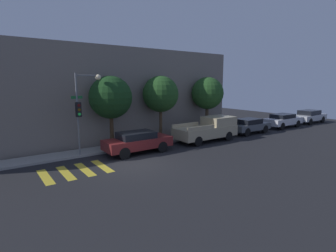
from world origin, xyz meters
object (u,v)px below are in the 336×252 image
object	(u,v)px
sedan_near_corner	(138,141)
tree_near_corner	(111,98)
sedan_tail_of_row	(309,116)
tree_midblock	(161,94)
tree_far_end	(207,93)
sedan_middle	(249,125)
pickup_truck	(209,129)
traffic_light_pole	(83,103)
sedan_far_end	(283,120)

from	to	relation	value
sedan_near_corner	tree_near_corner	size ratio (longest dim) A/B	0.88
sedan_near_corner	sedan_tail_of_row	bearing A→B (deg)	-0.00
sedan_tail_of_row	tree_midblock	bearing A→B (deg)	173.71
sedan_near_corner	tree_far_end	bearing A→B (deg)	14.34
sedan_near_corner	sedan_middle	distance (m)	11.78
tree_far_end	sedan_middle	bearing A→B (deg)	-32.58
sedan_near_corner	tree_midblock	distance (m)	4.96
tree_far_end	pickup_truck	bearing A→B (deg)	-130.58
sedan_middle	tree_near_corner	world-z (taller)	tree_near_corner
tree_midblock	sedan_tail_of_row	bearing A→B (deg)	-6.29
traffic_light_pole	pickup_truck	distance (m)	10.08
traffic_light_pole	sedan_middle	size ratio (longest dim) A/B	1.25
tree_near_corner	tree_far_end	xyz separation A→B (m)	(9.30, 0.00, 0.06)
traffic_light_pole	tree_midblock	xyz separation A→B (m)	(6.44, 0.88, 0.34)
sedan_near_corner	sedan_tail_of_row	distance (m)	22.85
sedan_middle	tree_near_corner	distance (m)	13.17
tree_far_end	traffic_light_pole	bearing A→B (deg)	-175.62
sedan_near_corner	tree_far_end	world-z (taller)	tree_far_end
tree_midblock	traffic_light_pole	bearing A→B (deg)	-172.20
traffic_light_pole	tree_far_end	size ratio (longest dim) A/B	1.02
sedan_near_corner	sedan_tail_of_row	world-z (taller)	sedan_tail_of_row
sedan_near_corner	pickup_truck	distance (m)	6.57
pickup_truck	tree_midblock	xyz separation A→B (m)	(-3.25, 2.15, 2.81)
sedan_far_end	sedan_tail_of_row	xyz separation A→B (m)	(5.49, 0.00, 0.02)
sedan_near_corner	tree_near_corner	bearing A→B (deg)	112.46
pickup_truck	sedan_far_end	size ratio (longest dim) A/B	1.14
tree_near_corner	sedan_middle	bearing A→B (deg)	-9.64
pickup_truck	sedan_tail_of_row	xyz separation A→B (m)	(16.27, -0.00, -0.16)
sedan_near_corner	sedan_far_end	distance (m)	17.35
pickup_truck	sedan_tail_of_row	bearing A→B (deg)	-0.00
sedan_tail_of_row	tree_near_corner	size ratio (longest dim) A/B	0.91
tree_midblock	sedan_middle	bearing A→B (deg)	-14.27
sedan_far_end	sedan_middle	bearing A→B (deg)	180.00
sedan_middle	tree_far_end	world-z (taller)	tree_far_end
sedan_far_end	tree_far_end	world-z (taller)	tree_far_end
sedan_tail_of_row	tree_far_end	world-z (taller)	tree_far_end
traffic_light_pole	sedan_far_end	size ratio (longest dim) A/B	1.13
pickup_truck	tree_near_corner	world-z (taller)	tree_near_corner
pickup_truck	sedan_far_end	bearing A→B (deg)	-0.00
tree_near_corner	tree_far_end	world-z (taller)	tree_far_end
traffic_light_pole	sedan_near_corner	xyz separation A→B (m)	(3.12, -1.27, -2.64)
sedan_far_end	tree_near_corner	size ratio (longest dim) A/B	0.91
traffic_light_pole	pickup_truck	size ratio (longest dim) A/B	0.99
sedan_middle	tree_midblock	size ratio (longest dim) A/B	0.81
sedan_near_corner	tree_midblock	xyz separation A→B (m)	(3.32, 2.15, 2.98)
sedan_far_end	tree_far_end	xyz separation A→B (m)	(-8.94, 2.15, 2.92)
pickup_truck	sedan_middle	distance (m)	5.21
sedan_far_end	sedan_near_corner	bearing A→B (deg)	180.00
traffic_light_pole	tree_near_corner	distance (m)	2.41
sedan_far_end	tree_midblock	distance (m)	14.50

